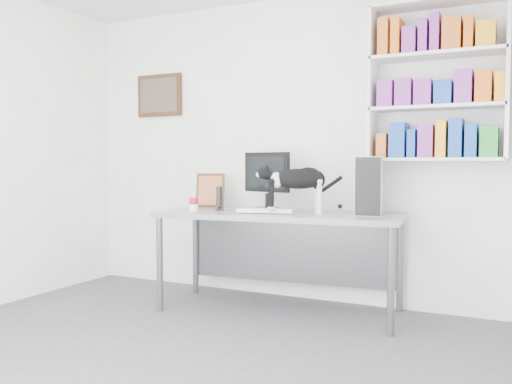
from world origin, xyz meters
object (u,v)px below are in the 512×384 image
desk (279,262)px  soup_can (194,204)px  speaker (219,198)px  keyboard (266,211)px  leaning_print (210,190)px  cat (297,190)px  bookshelf (437,81)px  pc_tower (370,185)px  monitor (267,181)px

desk → soup_can: size_ratio=17.74×
speaker → soup_can: bearing=-161.3°
desk → keyboard: bearing=-132.1°
leaning_print → cat: 0.99m
leaning_print → speaker: bearing=-66.1°
soup_can → speaker: bearing=43.4°
cat → leaning_print: bearing=134.8°
bookshelf → leaning_print: size_ratio=3.91×
leaning_print → desk: bearing=-32.9°
keyboard → pc_tower: size_ratio=0.99×
bookshelf → keyboard: bearing=-159.4°
keyboard → cat: cat is taller
desk → leaning_print: size_ratio=6.21×
speaker → cat: (0.71, -0.02, 0.08)m
pc_tower → monitor: bearing=172.5°
keyboard → cat: 0.31m
monitor → pc_tower: (0.87, 0.05, -0.03)m
leaning_print → bookshelf: bearing=-14.0°
soup_can → cat: size_ratio=0.18×
bookshelf → keyboard: (-1.24, -0.47, -1.01)m
speaker → soup_can: (-0.16, -0.15, -0.05)m
monitor → soup_can: 0.66m
desk → soup_can: 0.86m
monitor → cat: 0.45m
speaker → keyboard: bearing=-28.8°
bookshelf → desk: 1.89m
speaker → leaning_print: bearing=108.5°
soup_can → desk: bearing=17.8°
keyboard → cat: bearing=-12.4°
monitor → leaning_print: size_ratio=1.58×
pc_tower → speaker: size_ratio=2.12×
bookshelf → monitor: 1.57m
keyboard → pc_tower: bearing=6.8°
monitor → cat: monitor is taller
monitor → pc_tower: bearing=18.0°
pc_tower → leaning_print: (-1.46, -0.02, -0.07)m
keyboard → pc_tower: (0.77, 0.30, 0.21)m
bookshelf → pc_tower: bearing=-161.2°
keyboard → leaning_print: bearing=142.4°
monitor → pc_tower: monitor is taller
bookshelf → pc_tower: bookshelf is taller
monitor → soup_can: bearing=-128.0°
pc_tower → leaning_print: bearing=170.2°
monitor → keyboard: bearing=-52.2°
leaning_print → cat: bearing=-35.5°
leaning_print → soup_can: leaning_print is taller
bookshelf → cat: size_ratio=2.05×
bookshelf → cat: bearing=-155.0°
soup_can → cat: cat is taller
monitor → pc_tower: 0.88m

